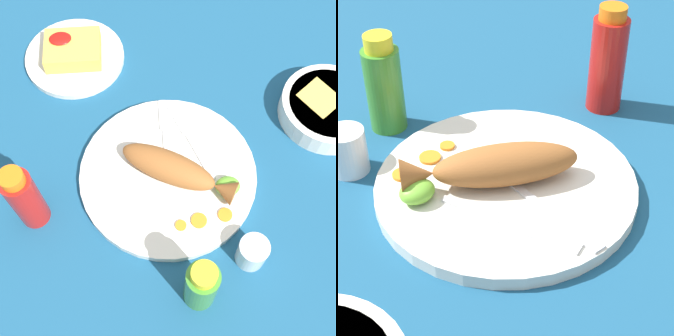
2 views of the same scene
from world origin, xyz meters
The scene contains 12 objects.
ground_plane centered at (0.00, 0.00, 0.00)m, with size 4.00×4.00×0.00m, color navy.
main_plate centered at (0.00, 0.00, 0.01)m, with size 0.34×0.34×0.02m, color silver.
fried_fish centered at (-0.01, 0.01, 0.04)m, with size 0.22×0.16×0.05m.
fork_near centered at (0.00, -0.09, 0.02)m, with size 0.02×0.19×0.00m.
fork_far centered at (-0.05, -0.08, 0.02)m, with size 0.08×0.18×0.00m.
carrot_slice_near centered at (-0.02, 0.11, 0.02)m, with size 0.02×0.02×0.00m, color orange.
carrot_slice_mid centered at (-0.05, 0.10, 0.02)m, with size 0.03×0.03×0.00m, color orange.
carrot_slice_far centered at (-0.10, 0.09, 0.02)m, with size 0.03×0.03×0.00m, color orange.
lime_wedge_main centered at (-0.11, 0.04, 0.03)m, with size 0.05×0.04×0.03m, color #6BB233.
hot_sauce_bottle_red centered at (0.25, 0.06, 0.08)m, with size 0.05×0.05×0.17m.
hot_sauce_bottle_green centered at (-0.04, 0.23, 0.07)m, with size 0.05×0.05×0.15m.
salt_cup centered at (-0.13, 0.17, 0.03)m, with size 0.05×0.05×0.06m.
Camera 2 is at (-0.39, -0.47, 0.51)m, focal length 65.00 mm.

